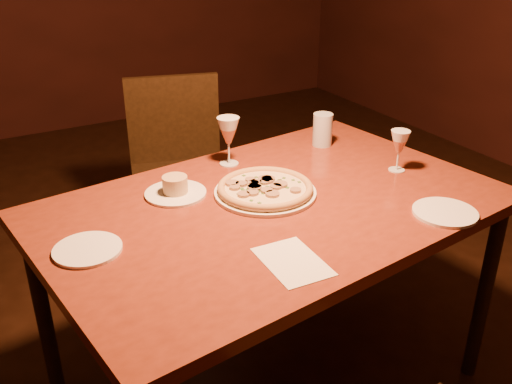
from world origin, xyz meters
TOP-DOWN VIEW (x-y plane):
  - dining_table at (0.29, 0.00)m, footprint 1.63×1.16m
  - chair_far at (0.37, 1.04)m, footprint 0.58×0.58m
  - pizza_plate at (0.30, 0.07)m, footprint 0.35×0.35m
  - ramekin_saucer at (0.03, 0.22)m, footprint 0.21×0.21m
  - wine_glass_far at (0.31, 0.37)m, footprint 0.09×0.09m
  - wine_glass_right at (0.84, -0.00)m, footprint 0.07×0.07m
  - water_tumbler at (0.75, 0.36)m, footprint 0.08×0.08m
  - side_plate_left at (-0.33, 0.00)m, footprint 0.20×0.20m
  - side_plate_near at (0.73, -0.34)m, footprint 0.21×0.21m
  - menu_card at (0.15, -0.34)m, footprint 0.17×0.23m

SIDE VIEW (x-z plane):
  - chair_far at x=0.37m, z-range 0.06..1.03m
  - dining_table at x=0.29m, z-range 0.34..1.15m
  - menu_card at x=0.15m, z-range 0.82..0.82m
  - side_plate_left at x=-0.33m, z-range 0.82..0.83m
  - side_plate_near at x=0.73m, z-range 0.82..0.83m
  - pizza_plate at x=0.30m, z-range 0.82..0.86m
  - ramekin_saucer at x=0.03m, z-range 0.80..0.87m
  - water_tumbler at x=0.75m, z-range 0.82..0.95m
  - wine_glass_right at x=0.84m, z-range 0.82..0.97m
  - wine_glass_far at x=0.31m, z-range 0.82..1.01m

